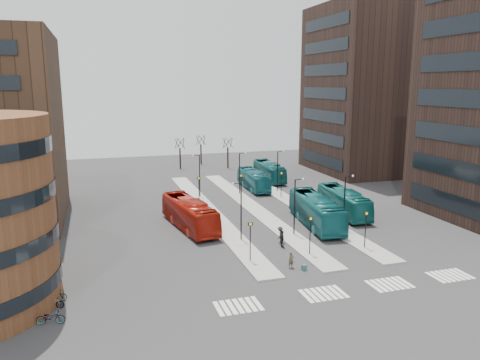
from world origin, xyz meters
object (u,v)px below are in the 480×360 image
object	(u,v)px
red_bus	(189,214)
bicycle_far	(55,296)
commuter_b	(282,239)
suitcase	(304,267)
commuter_c	(280,235)
bicycle_mid	(53,303)
teal_bus_d	(269,171)
commuter_a	(208,234)
traveller	(291,260)
teal_bus_b	(253,180)
teal_bus_a	(316,211)
teal_bus_c	(343,202)
bicycle_near	(51,317)

from	to	relation	value
red_bus	bicycle_far	distance (m)	20.22
commuter_b	suitcase	bearing A→B (deg)	-175.10
commuter_c	bicycle_mid	distance (m)	22.94
suitcase	bicycle_far	distance (m)	20.53
commuter_c	commuter_b	bearing A→B (deg)	20.90
teal_bus_d	bicycle_far	bearing A→B (deg)	-126.82
suitcase	commuter_a	bearing A→B (deg)	119.60
traveller	teal_bus_b	bearing A→B (deg)	66.39
red_bus	teal_bus_b	bearing A→B (deg)	42.58
teal_bus_a	commuter_b	world-z (taller)	teal_bus_a
traveller	red_bus	bearing A→B (deg)	102.99
teal_bus_a	bicycle_far	bearing A→B (deg)	-149.49
teal_bus_c	bicycle_far	xyz separation A→B (m)	(-32.93, -15.19, -1.13)
suitcase	bicycle_near	xyz separation A→B (m)	(-20.52, -3.54, 0.25)
red_bus	bicycle_near	bearing A→B (deg)	-134.36
teal_bus_d	commuter_b	xyz separation A→B (m)	(-10.53, -31.59, -0.67)
bicycle_far	traveller	bearing A→B (deg)	-85.51
teal_bus_d	commuter_a	xyz separation A→B (m)	(-17.21, -27.59, -0.75)
suitcase	teal_bus_d	bearing A→B (deg)	71.74
commuter_a	bicycle_far	bearing A→B (deg)	58.11
commuter_a	commuter_c	world-z (taller)	commuter_c
suitcase	teal_bus_b	bearing A→B (deg)	76.95
teal_bus_b	bicycle_far	size ratio (longest dim) A/B	6.02
teal_bus_a	teal_bus_c	bearing A→B (deg)	38.26
bicycle_far	bicycle_near	bearing A→B (deg)	-177.90
teal_bus_b	commuter_a	world-z (taller)	teal_bus_b
red_bus	bicycle_mid	bearing A→B (deg)	-138.04
commuter_a	bicycle_far	size ratio (longest dim) A/B	0.91
bicycle_near	teal_bus_c	bearing A→B (deg)	-50.83
commuter_b	traveller	bearing A→B (deg)	174.88
traveller	commuter_b	world-z (taller)	commuter_b
teal_bus_c	traveller	size ratio (longest dim) A/B	7.51
teal_bus_a	red_bus	bearing A→B (deg)	174.11
red_bus	bicycle_far	world-z (taller)	red_bus
suitcase	traveller	size ratio (longest dim) A/B	0.34
teal_bus_a	commuter_b	bearing A→B (deg)	-131.43
red_bus	teal_bus_b	world-z (taller)	red_bus
commuter_c	bicycle_far	xyz separation A→B (m)	(-21.25, -7.41, -0.39)
teal_bus_a	commuter_a	xyz separation A→B (m)	(-13.23, -1.79, -0.94)
teal_bus_a	traveller	size ratio (longest dim) A/B	8.18
red_bus	bicycle_far	size ratio (longest dim) A/B	6.90
commuter_a	bicycle_far	distance (m)	17.50
bicycle_near	bicycle_mid	bearing A→B (deg)	9.51
teal_bus_d	bicycle_mid	size ratio (longest dim) A/B	7.42
teal_bus_d	teal_bus_a	bearing A→B (deg)	-95.73
teal_bus_b	bicycle_near	world-z (taller)	teal_bus_b
teal_bus_a	bicycle_near	bearing A→B (deg)	-143.54
commuter_a	commuter_b	distance (m)	7.79
commuter_c	traveller	bearing A→B (deg)	20.44
commuter_b	bicycle_mid	distance (m)	22.20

